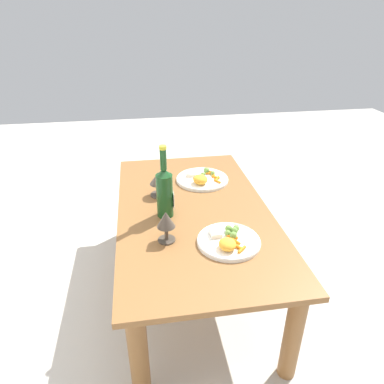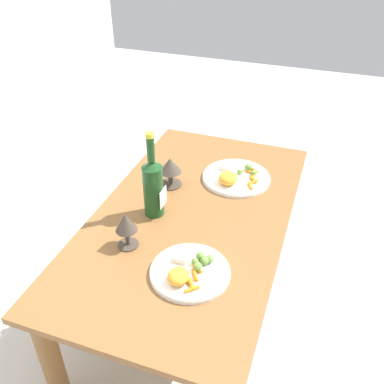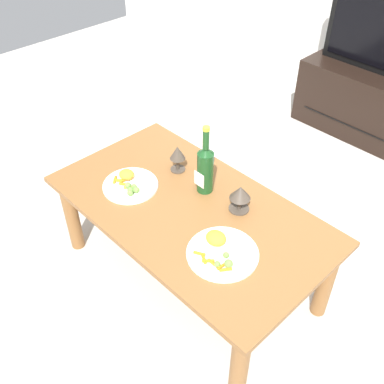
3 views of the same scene
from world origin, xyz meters
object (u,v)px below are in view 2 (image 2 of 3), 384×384
wine_bottle (153,185)px  goblet_left (126,224)px  dining_table (192,230)px  goblet_right (170,167)px  dinner_plate_left (189,271)px  dinner_plate_right (235,177)px

wine_bottle → goblet_left: size_ratio=2.50×
dining_table → goblet_left: size_ratio=9.41×
goblet_right → dinner_plate_left: size_ratio=0.49×
goblet_left → dinner_plate_right: (0.52, -0.24, -0.08)m
wine_bottle → dining_table: bearing=-74.5°
goblet_left → dinner_plate_left: goblet_left is taller
dinner_plate_right → dinner_plate_left: bearing=-179.9°
dinner_plate_left → goblet_right: bearing=28.3°
dining_table → wine_bottle: bearing=105.5°
wine_bottle → goblet_right: 0.20m
goblet_left → goblet_right: 0.39m
goblet_left → dinner_plate_right: goblet_left is taller
dinner_plate_left → dinner_plate_right: (0.58, 0.00, 0.00)m
dinner_plate_left → goblet_left: bearing=76.3°
dining_table → dinner_plate_left: dinner_plate_left is taller
dinner_plate_right → dining_table: bearing=161.5°
goblet_left → goblet_right: bearing=0.0°
dining_table → wine_bottle: 0.25m
dining_table → goblet_right: size_ratio=10.10×
dining_table → wine_bottle: (-0.04, 0.13, 0.20)m
wine_bottle → dinner_plate_left: 0.36m
wine_bottle → dinner_plate_left: wine_bottle is taller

